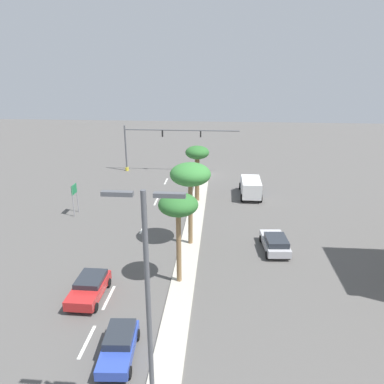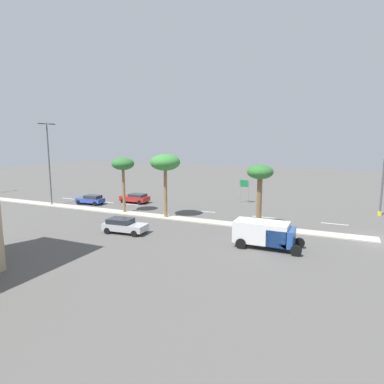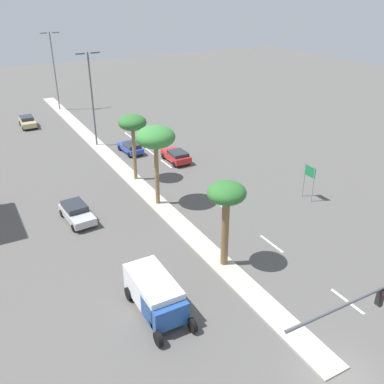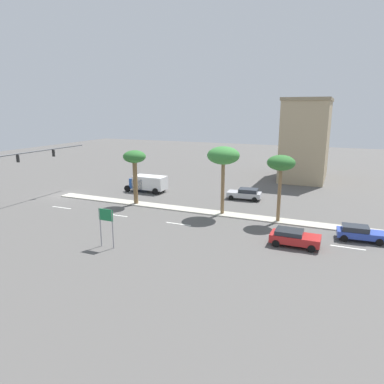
{
  "view_description": "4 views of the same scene",
  "coord_description": "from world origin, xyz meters",
  "px_view_note": "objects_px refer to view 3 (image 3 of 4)",
  "views": [
    {
      "loc": [
        -2.63,
        52.73,
        15.6
      ],
      "look_at": [
        0.11,
        19.26,
        3.86
      ],
      "focal_mm": 34.39,
      "sensor_mm": 36.0,
      "label": 1
    },
    {
      "loc": [
        -34.39,
        3.69,
        9.37
      ],
      "look_at": [
        -3.25,
        17.72,
        3.91
      ],
      "focal_mm": 31.16,
      "sensor_mm": 36.0,
      "label": 2
    },
    {
      "loc": [
        -14.76,
        -10.51,
        18.95
      ],
      "look_at": [
        0.76,
        17.41,
        3.31
      ],
      "focal_mm": 40.29,
      "sensor_mm": 36.0,
      "label": 3
    },
    {
      "loc": [
        36.06,
        34.38,
        11.59
      ],
      "look_at": [
        3.64,
        20.5,
        3.18
      ],
      "focal_mm": 32.74,
      "sensor_mm": 36.0,
      "label": 4
    }
  ],
  "objects_px": {
    "box_truck": "(156,295)",
    "street_lamp_outboard": "(54,66)",
    "palm_tree_outboard": "(132,124)",
    "palm_tree_mid": "(226,198)",
    "street_lamp_left": "(92,93)",
    "sedan_red_left": "(176,156)",
    "sedan_blue_leading": "(131,147)",
    "palm_tree_near": "(155,138)",
    "sedan_tan_inboard": "(27,122)",
    "directional_road_sign": "(309,176)",
    "sedan_silver_center": "(77,212)"
  },
  "relations": [
    {
      "from": "box_truck",
      "to": "street_lamp_outboard",
      "type": "bearing_deg",
      "value": 82.99
    },
    {
      "from": "palm_tree_outboard",
      "to": "box_truck",
      "type": "bearing_deg",
      "value": -108.66
    },
    {
      "from": "palm_tree_mid",
      "to": "street_lamp_left",
      "type": "xyz_separation_m",
      "value": [
        -0.17,
        29.75,
        1.13
      ]
    },
    {
      "from": "sedan_red_left",
      "to": "sedan_blue_leading",
      "type": "distance_m",
      "value": 6.36
    },
    {
      "from": "street_lamp_outboard",
      "to": "sedan_red_left",
      "type": "distance_m",
      "value": 30.79
    },
    {
      "from": "palm_tree_mid",
      "to": "street_lamp_left",
      "type": "height_order",
      "value": "street_lamp_left"
    },
    {
      "from": "palm_tree_near",
      "to": "sedan_red_left",
      "type": "xyz_separation_m",
      "value": [
        6.4,
        8.64,
        -5.77
      ]
    },
    {
      "from": "palm_tree_near",
      "to": "sedan_blue_leading",
      "type": "distance_m",
      "value": 15.32
    },
    {
      "from": "palm_tree_mid",
      "to": "sedan_tan_inboard",
      "type": "xyz_separation_m",
      "value": [
        -6.42,
        42.25,
        -4.8
      ]
    },
    {
      "from": "palm_tree_near",
      "to": "palm_tree_outboard",
      "type": "distance_m",
      "value": 6.26
    },
    {
      "from": "directional_road_sign",
      "to": "box_truck",
      "type": "relative_size",
      "value": 0.58
    },
    {
      "from": "sedan_blue_leading",
      "to": "box_truck",
      "type": "height_order",
      "value": "box_truck"
    },
    {
      "from": "sedan_red_left",
      "to": "box_truck",
      "type": "height_order",
      "value": "box_truck"
    },
    {
      "from": "box_truck",
      "to": "street_lamp_left",
      "type": "bearing_deg",
      "value": 78.82
    },
    {
      "from": "palm_tree_mid",
      "to": "palm_tree_outboard",
      "type": "distance_m",
      "value": 17.45
    },
    {
      "from": "palm_tree_mid",
      "to": "palm_tree_outboard",
      "type": "xyz_separation_m",
      "value": [
        0.15,
        17.44,
        0.5
      ]
    },
    {
      "from": "street_lamp_left",
      "to": "sedan_silver_center",
      "type": "height_order",
      "value": "street_lamp_left"
    },
    {
      "from": "palm_tree_mid",
      "to": "palm_tree_near",
      "type": "xyz_separation_m",
      "value": [
        -0.17,
        11.2,
        0.95
      ]
    },
    {
      "from": "directional_road_sign",
      "to": "street_lamp_left",
      "type": "xyz_separation_m",
      "value": [
        -13.05,
        24.56,
        4.28
      ]
    },
    {
      "from": "directional_road_sign",
      "to": "palm_tree_mid",
      "type": "distance_m",
      "value": 14.24
    },
    {
      "from": "directional_road_sign",
      "to": "palm_tree_near",
      "type": "xyz_separation_m",
      "value": [
        -13.05,
        6.02,
        4.09
      ]
    },
    {
      "from": "palm_tree_near",
      "to": "sedan_silver_center",
      "type": "bearing_deg",
      "value": 174.99
    },
    {
      "from": "palm_tree_near",
      "to": "street_lamp_left",
      "type": "xyz_separation_m",
      "value": [
        -0.0,
        18.55,
        0.19
      ]
    },
    {
      "from": "palm_tree_mid",
      "to": "sedan_silver_center",
      "type": "xyz_separation_m",
      "value": [
        -7.69,
        11.86,
        -4.8
      ]
    },
    {
      "from": "street_lamp_outboard",
      "to": "sedan_blue_leading",
      "type": "xyz_separation_m",
      "value": [
        2.81,
        -24.21,
        -6.26
      ]
    },
    {
      "from": "palm_tree_mid",
      "to": "sedan_tan_inboard",
      "type": "distance_m",
      "value": 43.01
    },
    {
      "from": "palm_tree_near",
      "to": "street_lamp_outboard",
      "type": "height_order",
      "value": "street_lamp_outboard"
    },
    {
      "from": "sedan_tan_inboard",
      "to": "sedan_silver_center",
      "type": "distance_m",
      "value": 30.42
    },
    {
      "from": "sedan_red_left",
      "to": "sedan_tan_inboard",
      "type": "xyz_separation_m",
      "value": [
        -12.65,
        22.41,
        0.03
      ]
    },
    {
      "from": "palm_tree_mid",
      "to": "sedan_blue_leading",
      "type": "distance_m",
      "value": 25.7
    },
    {
      "from": "directional_road_sign",
      "to": "sedan_tan_inboard",
      "type": "bearing_deg",
      "value": 117.51
    },
    {
      "from": "street_lamp_outboard",
      "to": "sedan_red_left",
      "type": "bearing_deg",
      "value": -77.78
    },
    {
      "from": "sedan_silver_center",
      "to": "sedan_blue_leading",
      "type": "bearing_deg",
      "value": 52.0
    },
    {
      "from": "directional_road_sign",
      "to": "palm_tree_outboard",
      "type": "height_order",
      "value": "palm_tree_outboard"
    },
    {
      "from": "sedan_silver_center",
      "to": "box_truck",
      "type": "bearing_deg",
      "value": -85.11
    },
    {
      "from": "palm_tree_mid",
      "to": "street_lamp_outboard",
      "type": "xyz_separation_m",
      "value": [
        -0.16,
        49.31,
        1.4
      ]
    },
    {
      "from": "directional_road_sign",
      "to": "box_truck",
      "type": "height_order",
      "value": "directional_road_sign"
    },
    {
      "from": "street_lamp_outboard",
      "to": "sedan_silver_center",
      "type": "height_order",
      "value": "street_lamp_outboard"
    },
    {
      "from": "palm_tree_outboard",
      "to": "sedan_silver_center",
      "type": "distance_m",
      "value": 10.99
    },
    {
      "from": "palm_tree_outboard",
      "to": "street_lamp_outboard",
      "type": "height_order",
      "value": "street_lamp_outboard"
    },
    {
      "from": "palm_tree_outboard",
      "to": "sedan_blue_leading",
      "type": "relative_size",
      "value": 1.67
    },
    {
      "from": "directional_road_sign",
      "to": "sedan_red_left",
      "type": "distance_m",
      "value": 16.19
    },
    {
      "from": "palm_tree_outboard",
      "to": "street_lamp_outboard",
      "type": "relative_size",
      "value": 0.58
    },
    {
      "from": "sedan_red_left",
      "to": "sedan_tan_inboard",
      "type": "relative_size",
      "value": 1.03
    },
    {
      "from": "palm_tree_near",
      "to": "palm_tree_mid",
      "type": "bearing_deg",
      "value": -89.12
    },
    {
      "from": "directional_road_sign",
      "to": "palm_tree_mid",
      "type": "relative_size",
      "value": 0.51
    },
    {
      "from": "directional_road_sign",
      "to": "street_lamp_outboard",
      "type": "distance_m",
      "value": 46.24
    },
    {
      "from": "palm_tree_outboard",
      "to": "sedan_red_left",
      "type": "bearing_deg",
      "value": 21.54
    },
    {
      "from": "street_lamp_outboard",
      "to": "directional_road_sign",
      "type": "bearing_deg",
      "value": -73.54
    },
    {
      "from": "street_lamp_left",
      "to": "sedan_silver_center",
      "type": "relative_size",
      "value": 2.55
    }
  ]
}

